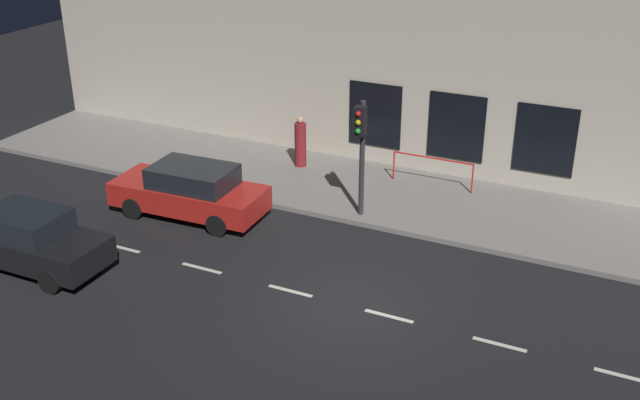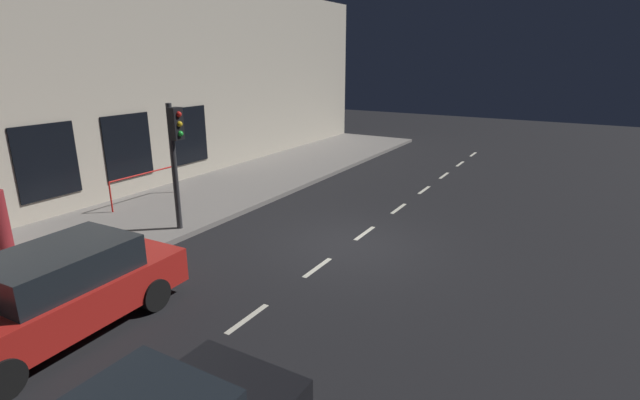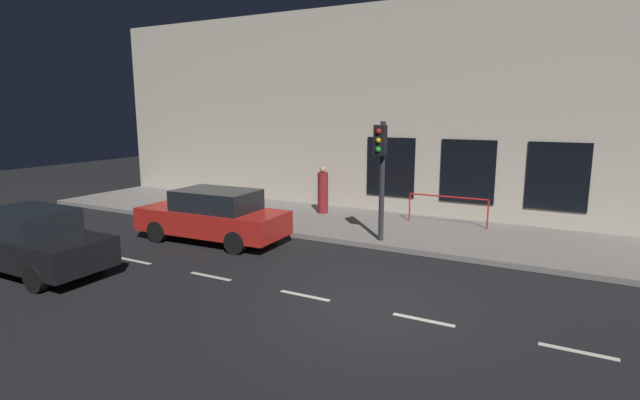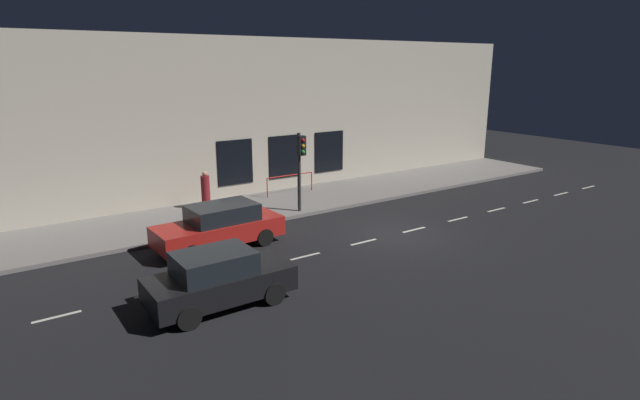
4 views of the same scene
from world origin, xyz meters
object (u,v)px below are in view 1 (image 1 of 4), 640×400
object	(u,v)px
parked_car_1	(32,240)
traffic_light	(361,141)
pedestrian_0	(300,143)
parked_car_0	(190,191)

from	to	relation	value
parked_car_1	traffic_light	bearing A→B (deg)	132.99
parked_car_1	pedestrian_0	bearing A→B (deg)	159.57
parked_car_0	traffic_light	bearing A→B (deg)	-70.62
parked_car_0	pedestrian_0	bearing A→B (deg)	-18.59
traffic_light	parked_car_0	distance (m)	5.26
parked_car_1	pedestrian_0	xyz separation A→B (m)	(8.91, -3.24, 0.16)
traffic_light	parked_car_1	xyz separation A→B (m)	(-6.19, 6.54, -1.69)
parked_car_0	parked_car_1	size ratio (longest dim) A/B	1.17
parked_car_0	pedestrian_0	xyz separation A→B (m)	(4.56, -1.33, 0.16)
parked_car_1	parked_car_0	bearing A→B (deg)	155.75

